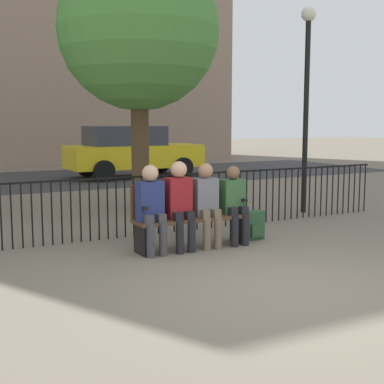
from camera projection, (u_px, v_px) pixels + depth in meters
ground_plane at (286, 290)px, 5.70m from camera, size 80.00×80.00×0.00m
park_bench at (189, 213)px, 7.58m from camera, size 1.68×0.45×0.92m
seated_person_0 at (151, 204)px, 7.14m from camera, size 0.34×0.39×1.21m
seated_person_1 at (180, 201)px, 7.34m from camera, size 0.34×0.39×1.24m
seated_person_2 at (207, 200)px, 7.54m from camera, size 0.34×0.39×1.20m
seated_person_3 at (234, 201)px, 7.75m from camera, size 0.34×0.39×1.14m
backpack at (253, 225)px, 8.11m from camera, size 0.30×0.23×0.43m
fence_railing at (158, 199)px, 8.46m from camera, size 9.01×0.03×0.95m
tree_0 at (139, 30)px, 10.48m from camera, size 3.18×3.18×5.16m
lamp_post at (307, 80)px, 10.19m from camera, size 0.28×0.28×3.92m
street_surface at (40, 180)px, 16.20m from camera, size 24.00×6.00×0.01m
parked_car_0 at (131, 151)px, 16.89m from camera, size 4.20×1.94×1.62m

